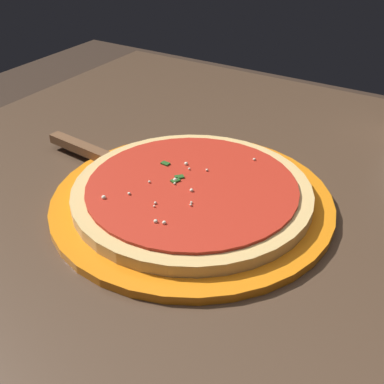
{
  "coord_description": "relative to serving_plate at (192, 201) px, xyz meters",
  "views": [
    {
      "loc": [
        0.28,
        -0.51,
        1.12
      ],
      "look_at": [
        -0.01,
        -0.04,
        0.76
      ],
      "focal_mm": 46.94,
      "sensor_mm": 36.0,
      "label": 1
    }
  ],
  "objects": [
    {
      "name": "restaurant_table",
      "position": [
        0.01,
        0.04,
        -0.14
      ],
      "size": [
        0.98,
        0.95,
        0.74
      ],
      "color": "black",
      "rests_on": "ground_plane"
    },
    {
      "name": "pizza_server",
      "position": [
        -0.17,
        0.02,
        0.01
      ],
      "size": [
        0.22,
        0.08,
        0.01
      ],
      "color": "silver",
      "rests_on": "serving_plate"
    },
    {
      "name": "pizza",
      "position": [
        -0.0,
        -0.0,
        0.02
      ],
      "size": [
        0.31,
        0.31,
        0.02
      ],
      "color": "#DBB26B",
      "rests_on": "serving_plate"
    },
    {
      "name": "serving_plate",
      "position": [
        0.0,
        0.0,
        0.0
      ],
      "size": [
        0.37,
        0.37,
        0.01
      ],
      "primitive_type": "cylinder",
      "color": "orange",
      "rests_on": "restaurant_table"
    }
  ]
}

